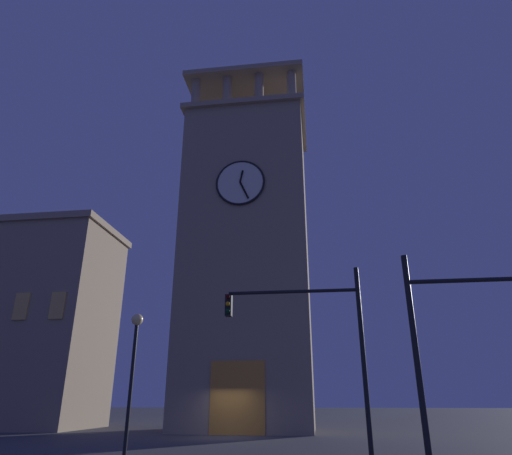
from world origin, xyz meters
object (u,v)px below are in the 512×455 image
at_px(clocktower, 248,254).
at_px(traffic_signal_mid, 457,328).
at_px(adjacent_wing_building, 2,323).
at_px(traffic_signal_near, 316,331).
at_px(street_lamp, 134,353).

height_order(clocktower, traffic_signal_mid, clocktower).
distance_m(clocktower, traffic_signal_mid, 21.61).
xyz_separation_m(clocktower, traffic_signal_mid, (-8.27, 18.23, -8.14)).
height_order(adjacent_wing_building, traffic_signal_mid, adjacent_wing_building).
relative_size(adjacent_wing_building, traffic_signal_near, 2.60).
relative_size(traffic_signal_near, traffic_signal_mid, 1.10).
distance_m(clocktower, street_lamp, 16.35).
relative_size(adjacent_wing_building, traffic_signal_mid, 2.87).
height_order(traffic_signal_near, street_lamp, traffic_signal_near).
bearing_deg(traffic_signal_near, adjacent_wing_building, -33.72).
bearing_deg(clocktower, traffic_signal_near, 107.04).
bearing_deg(adjacent_wing_building, street_lamp, 139.08).
height_order(adjacent_wing_building, traffic_signal_near, adjacent_wing_building).
distance_m(clocktower, traffic_signal_near, 17.65).
xyz_separation_m(traffic_signal_near, traffic_signal_mid, (-3.61, 3.05, -0.44)).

